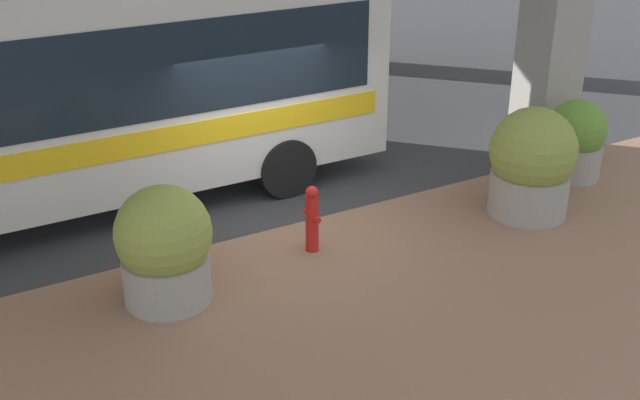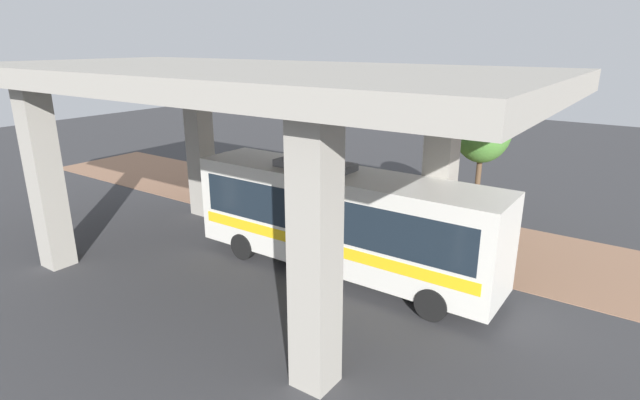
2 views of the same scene
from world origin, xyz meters
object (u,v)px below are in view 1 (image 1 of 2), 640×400
planter_middle (575,140)px  planter_back (532,164)px  fire_hydrant (312,219)px  planter_front (165,247)px  bus (34,89)px

planter_middle → planter_back: size_ratio=0.80×
fire_hydrant → planter_front: 2.28m
bus → planter_front: (-3.29, -0.72, -1.30)m
planter_back → fire_hydrant: bearing=80.4°
planter_middle → planter_back: 1.86m
planter_front → planter_back: 5.82m
planter_back → planter_front: bearing=86.4°
fire_hydrant → planter_middle: size_ratio=0.73×
planter_back → bus: bearing=60.8°
planter_front → planter_middle: bearing=-87.3°
bus → planter_middle: 8.86m
bus → planter_middle: bus is taller
bus → fire_hydrant: bus is taller
fire_hydrant → planter_middle: planter_middle is taller
fire_hydrant → planter_front: bearing=96.1°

